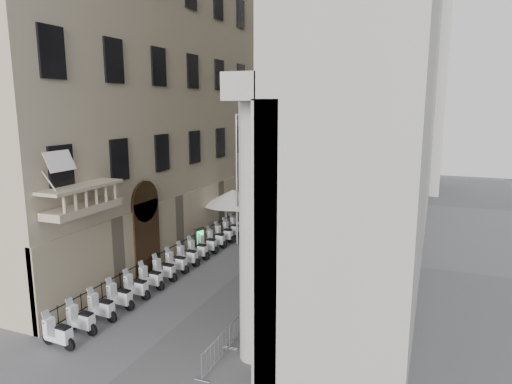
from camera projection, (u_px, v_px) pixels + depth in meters
The scene contains 35 objects.
left_building at pixel (187, 6), 33.75m from camera, with size 5.00×36.00×34.00m, color tan.
far_building at pixel (350, 62), 55.18m from camera, with size 22.00×10.00×30.00m, color #B3B0A9.
iron_fence at pixel (205, 247), 32.13m from camera, with size 0.30×28.00×1.40m, color black, non-canonical shape.
blue_awning at pixel (346, 230), 36.39m from camera, with size 1.60×3.00×3.00m, color navy, non-canonical shape.
flag at pixel (74, 331), 20.14m from camera, with size 1.00×1.40×8.20m, color #9E0C11, non-canonical shape.
scooter_0 at pixel (59, 348), 18.75m from camera, with size 0.56×1.40×1.50m, color white, non-canonical shape.
scooter_1 at pixel (82, 333), 19.95m from camera, with size 0.56×1.40×1.50m, color white, non-canonical shape.
scooter_2 at pixel (103, 320), 21.15m from camera, with size 0.56×1.40×1.50m, color white, non-canonical shape.
scooter_3 at pixel (121, 308), 22.35m from camera, with size 0.56×1.40×1.50m, color white, non-canonical shape.
scooter_4 at pixel (137, 298), 23.55m from camera, with size 0.56×1.40×1.50m, color white, non-canonical shape.
scooter_5 at pixel (151, 289), 24.75m from camera, with size 0.56×1.40×1.50m, color white, non-canonical shape.
scooter_6 at pixel (165, 280), 25.95m from camera, with size 0.56×1.40×1.50m, color white, non-canonical shape.
scooter_7 at pixel (177, 273), 27.15m from camera, with size 0.56×1.40×1.50m, color white, non-canonical shape.
scooter_8 at pixel (188, 265), 28.35m from camera, with size 0.56×1.40×1.50m, color white, non-canonical shape.
scooter_9 at pixel (198, 259), 29.55m from camera, with size 0.56×1.40×1.50m, color white, non-canonical shape.
scooter_10 at pixel (207, 253), 30.75m from camera, with size 0.56×1.40×1.50m, color white, non-canonical shape.
scooter_11 at pixel (216, 247), 31.95m from camera, with size 0.56×1.40×1.50m, color white, non-canonical shape.
scooter_12 at pixel (224, 242), 33.15m from camera, with size 0.56×1.40×1.50m, color white, non-canonical shape.
scooter_13 at pixel (232, 237), 34.35m from camera, with size 0.56×1.40×1.50m, color white, non-canonical shape.
scooter_14 at pixel (239, 233), 35.55m from camera, with size 0.56×1.40×1.50m, color white, non-canonical shape.
barrier_0 at pixel (217, 364), 17.53m from camera, with size 0.60×2.40×1.10m, color #B2B4BA, non-canonical shape.
barrier_1 at pixel (242, 335), 19.82m from camera, with size 0.60×2.40×1.10m, color #B2B4BA, non-canonical shape.
barrier_2 at pixel (263, 311), 22.10m from camera, with size 0.60×2.40×1.10m, color #B2B4BA, non-canonical shape.
barrier_3 at pixel (279, 292), 24.39m from camera, with size 0.60×2.40×1.10m, color #B2B4BA, non-canonical shape.
barrier_4 at pixel (293, 276), 26.67m from camera, with size 0.60×2.40×1.10m, color #B2B4BA, non-canonical shape.
barrier_5 at pixel (304, 262), 28.95m from camera, with size 0.60×2.40×1.10m, color #B2B4BA, non-canonical shape.
barrier_6 at pixel (314, 251), 31.24m from camera, with size 0.60×2.40×1.10m, color #B2B4BA, non-canonical shape.
barrier_7 at pixel (323, 241), 33.52m from camera, with size 0.60×2.40×1.10m, color #B2B4BA, non-canonical shape.
barrier_8 at pixel (330, 232), 35.81m from camera, with size 0.60×2.40×1.10m, color #B2B4BA, non-canonical shape.
security_tent at pixel (232, 197), 34.17m from camera, with size 4.47×4.47×3.63m.
street_lamp at pixel (242, 167), 31.76m from camera, with size 2.96×0.81×9.21m.
info_kiosk at pixel (199, 240), 30.98m from camera, with size 0.45×0.80×1.63m.
pedestrian_a at pixel (298, 226), 34.34m from camera, with size 0.65×0.42×1.77m, color #0D1335.
pedestrian_b at pixel (299, 220), 36.31m from camera, with size 0.79×0.62×1.63m, color black.
pedestrian_c at pixel (313, 197), 45.46m from camera, with size 0.80×0.52×1.64m, color black.
Camera 1 is at (10.35, -9.37, 9.81)m, focal length 32.00 mm.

